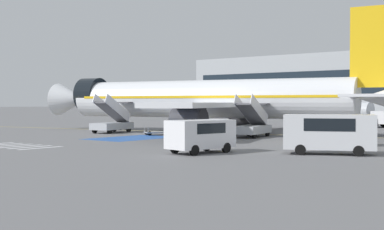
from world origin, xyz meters
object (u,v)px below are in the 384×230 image
object	(u,v)px
boarding_stairs_forward	(112,123)
ground_crew_0	(192,124)
boarding_stairs_aft	(252,126)
ground_crew_1	(185,124)
service_van_2	(201,133)
airliner	(211,99)
baggage_cart	(159,132)
service_van_1	(326,128)
service_van_3	(329,131)
fuel_tanker	(356,114)

from	to	relation	value
boarding_stairs_forward	ground_crew_0	size ratio (longest dim) A/B	2.97
boarding_stairs_aft	ground_crew_1	size ratio (longest dim) A/B	2.99
ground_crew_0	service_van_2	bearing A→B (deg)	-173.99
airliner	baggage_cart	size ratio (longest dim) A/B	13.73
boarding_stairs_forward	service_van_2	size ratio (longest dim) A/B	1.20
baggage_cart	boarding_stairs_aft	bearing A→B (deg)	51.59
boarding_stairs_forward	service_van_2	world-z (taller)	boarding_stairs_forward
service_van_1	baggage_cart	world-z (taller)	service_van_1
service_van_2	service_van_1	bearing A→B (deg)	81.26
boarding_stairs_aft	service_van_3	xyz separation A→B (m)	(12.22, -10.78, 0.45)
service_van_2	ground_crew_0	world-z (taller)	service_van_2
service_van_3	baggage_cart	bearing A→B (deg)	44.79
fuel_tanker	ground_crew_0	distance (m)	27.88
fuel_tanker	ground_crew_0	size ratio (longest dim) A/B	5.04
service_van_2	boarding_stairs_aft	bearing A→B (deg)	120.82
service_van_2	service_van_3	bearing A→B (deg)	42.59
service_van_2	ground_crew_0	distance (m)	17.70
boarding_stairs_forward	ground_crew_1	bearing A→B (deg)	6.06
boarding_stairs_forward	service_van_2	bearing A→B (deg)	-40.84
airliner	service_van_2	bearing A→B (deg)	-155.96
baggage_cart	service_van_3	bearing A→B (deg)	13.11
service_van_2	baggage_cart	distance (m)	18.88
service_van_1	service_van_3	bearing A→B (deg)	-166.60
service_van_2	baggage_cart	world-z (taller)	service_van_2
baggage_cart	ground_crew_0	bearing A→B (deg)	58.69
service_van_3	ground_crew_1	world-z (taller)	service_van_3
service_van_1	ground_crew_0	bearing A→B (deg)	66.25
boarding_stairs_forward	fuel_tanker	world-z (taller)	boarding_stairs_forward
service_van_1	ground_crew_1	distance (m)	17.06
boarding_stairs_aft	service_van_2	xyz separation A→B (m)	(5.61, -14.97, 0.26)
airliner	service_van_3	distance (m)	23.91
airliner	service_van_3	bearing A→B (deg)	-136.80
airliner	service_van_1	bearing A→B (deg)	-126.20
fuel_tanker	boarding_stairs_forward	bearing A→B (deg)	-17.62
service_van_3	boarding_stairs_aft	bearing A→B (deg)	24.16
service_van_1	baggage_cart	xyz separation A→B (m)	(-18.01, 1.69, -1.01)
airliner	boarding_stairs_aft	distance (m)	8.14
fuel_tanker	boarding_stairs_aft	bearing A→B (deg)	10.44
airliner	ground_crew_0	distance (m)	5.41
service_van_1	boarding_stairs_forward	bearing A→B (deg)	74.08
boarding_stairs_forward	ground_crew_1	xyz separation A→B (m)	(7.84, 2.35, 0.07)
boarding_stairs_forward	service_van_3	bearing A→B (deg)	-26.77
service_van_2	ground_crew_1	size ratio (longest dim) A/B	2.50
fuel_tanker	service_van_3	xyz separation A→B (m)	(12.58, -36.73, -0.18)
baggage_cart	boarding_stairs_forward	bearing A→B (deg)	-145.60
boarding_stairs_forward	baggage_cart	bearing A→B (deg)	-10.16
boarding_stairs_aft	service_van_1	size ratio (longest dim) A/B	1.18
ground_crew_0	fuel_tanker	bearing A→B (deg)	-45.11
fuel_tanker	service_van_2	bearing A→B (deg)	17.95
fuel_tanker	baggage_cart	world-z (taller)	fuel_tanker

